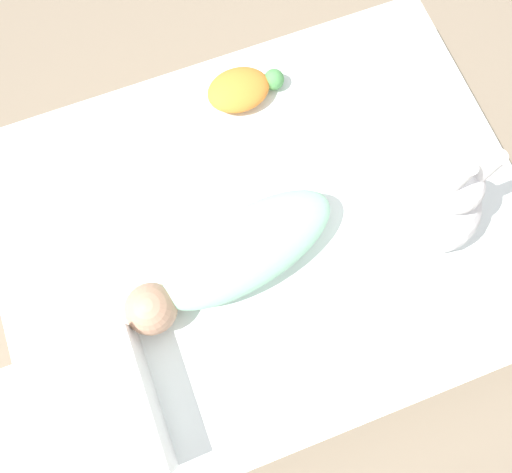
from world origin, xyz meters
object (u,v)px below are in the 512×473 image
(bunny_plush, at_px, (437,207))
(turtle_plush, at_px, (242,89))
(swaddled_baby, at_px, (235,257))
(pillow, at_px, (79,423))

(bunny_plush, height_order, turtle_plush, bunny_plush)
(swaddled_baby, distance_m, turtle_plush, 0.46)
(swaddled_baby, relative_size, pillow, 1.69)
(pillow, bearing_deg, swaddled_baby, 27.32)
(swaddled_baby, xyz_separation_m, turtle_plush, (0.17, 0.43, -0.03))
(swaddled_baby, xyz_separation_m, pillow, (-0.43, -0.22, -0.01))
(swaddled_baby, height_order, bunny_plush, bunny_plush)
(swaddled_baby, relative_size, turtle_plush, 2.62)
(turtle_plush, bearing_deg, swaddled_baby, -112.25)
(swaddled_baby, distance_m, bunny_plush, 0.47)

